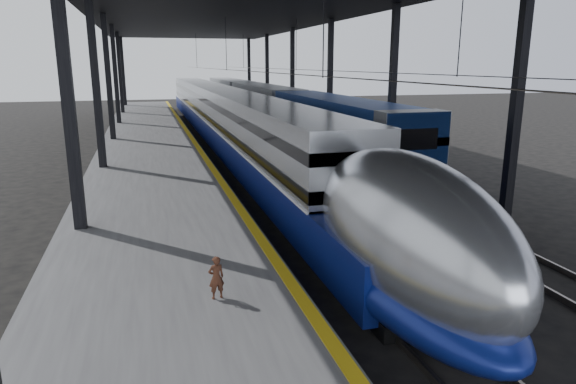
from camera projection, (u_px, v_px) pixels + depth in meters
name	position (u px, v px, depth m)	size (l,w,h in m)	color
ground	(310.00, 306.00, 12.86)	(160.00, 160.00, 0.00)	black
platform	(151.00, 157.00, 30.52)	(6.00, 80.00, 1.00)	#4C4C4F
yellow_strip	(198.00, 147.00, 31.12)	(0.30, 80.00, 0.01)	gold
rails	(280.00, 158.00, 32.70)	(6.52, 80.00, 0.16)	slate
canopy	(237.00, 7.00, 29.83)	(18.00, 75.00, 9.47)	black
tgv_train	(225.00, 119.00, 37.74)	(2.86, 65.20, 4.10)	#AFB2B7
second_train	(266.00, 107.00, 46.60)	(2.92, 56.05, 4.02)	navy
child	(216.00, 277.00, 10.91)	(0.35, 0.23, 0.96)	#462517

